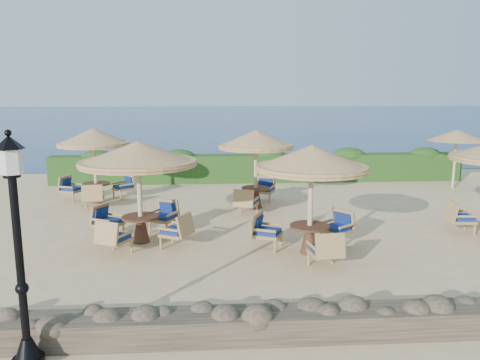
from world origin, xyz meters
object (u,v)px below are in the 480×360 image
(extra_parasol, at_px, (457,136))
(cafe_set_1, at_px, (311,177))
(cafe_set_0, at_px, (139,172))
(cafe_set_4, at_px, (256,151))
(lamp_post, at_px, (20,264))
(cafe_set_3, at_px, (94,152))

(extra_parasol, relative_size, cafe_set_1, 0.86)
(cafe_set_0, height_order, cafe_set_4, same)
(lamp_post, distance_m, cafe_set_3, 10.47)
(cafe_set_3, bearing_deg, cafe_set_0, -64.67)
(cafe_set_3, xyz_separation_m, cafe_set_4, (5.59, -1.16, 0.12))
(lamp_post, bearing_deg, cafe_set_0, 81.99)
(extra_parasol, xyz_separation_m, cafe_set_4, (-8.44, -2.79, -0.21))
(cafe_set_0, bearing_deg, cafe_set_4, 46.45)
(extra_parasol, bearing_deg, cafe_set_4, -161.69)
(cafe_set_0, xyz_separation_m, cafe_set_1, (4.21, -1.14, 0.01))
(cafe_set_0, distance_m, cafe_set_1, 4.36)
(extra_parasol, relative_size, cafe_set_3, 0.87)
(lamp_post, distance_m, extra_parasol, 17.41)
(cafe_set_0, height_order, cafe_set_3, same)
(cafe_set_3, distance_m, cafe_set_4, 5.71)
(cafe_set_4, bearing_deg, cafe_set_1, -79.71)
(cafe_set_0, relative_size, cafe_set_3, 1.10)
(cafe_set_0, distance_m, cafe_set_3, 5.20)
(cafe_set_1, xyz_separation_m, cafe_set_3, (-6.44, 5.84, -0.05))
(lamp_post, height_order, cafe_set_4, lamp_post)
(extra_parasol, height_order, cafe_set_3, cafe_set_3)
(cafe_set_0, relative_size, cafe_set_1, 1.09)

